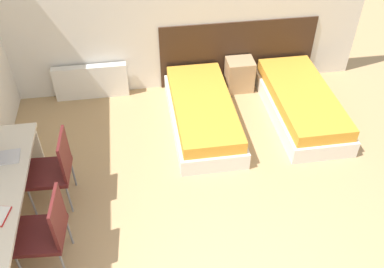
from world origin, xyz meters
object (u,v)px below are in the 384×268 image
(chair_near_laptop, at_px, (54,168))
(chair_near_notebook, at_px, (46,230))
(nightstand, at_px, (239,75))
(bed_near_door, at_px, (301,104))
(bed_near_window, at_px, (203,113))

(chair_near_laptop, relative_size, chair_near_notebook, 1.00)
(chair_near_laptop, bearing_deg, chair_near_notebook, -87.25)
(nightstand, relative_size, chair_near_laptop, 0.53)
(bed_near_door, height_order, chair_near_notebook, chair_near_notebook)
(bed_near_door, relative_size, chair_near_notebook, 2.05)
(nightstand, xyz_separation_m, chair_near_notebook, (-2.57, -2.75, 0.27))
(bed_near_window, bearing_deg, bed_near_door, 0.00)
(bed_near_door, xyz_separation_m, nightstand, (-0.72, 0.80, 0.05))
(nightstand, relative_size, chair_near_notebook, 0.53)
(bed_near_door, height_order, nightstand, nightstand)
(chair_near_notebook, bearing_deg, bed_near_window, 50.68)
(bed_near_window, relative_size, chair_near_laptop, 2.05)
(bed_near_window, relative_size, chair_near_notebook, 2.05)
(chair_near_notebook, bearing_deg, chair_near_laptop, 94.32)
(bed_near_window, relative_size, nightstand, 3.89)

